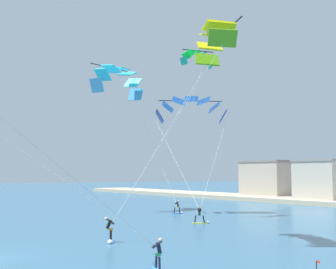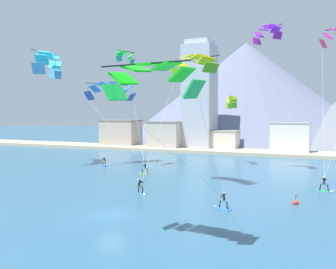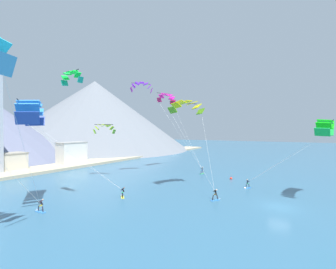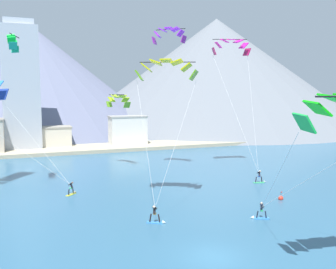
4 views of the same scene
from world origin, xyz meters
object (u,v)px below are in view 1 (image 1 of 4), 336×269
at_px(kitesurfer_mid_center, 202,219).
at_px(kitesurfer_far_right, 179,210).
at_px(parafoil_kite_far_left, 215,39).
at_px(kitesurfer_near_lead, 157,261).
at_px(parafoil_kite_mid_center, 191,107).
at_px(kitesurfer_far_left, 110,234).
at_px(parafoil_kite_far_right, 118,79).
at_px(parafoil_kite_distant_low_drift, 197,57).

bearing_deg(kitesurfer_mid_center, kitesurfer_far_right, 155.60).
height_order(kitesurfer_far_right, parafoil_kite_far_left, parafoil_kite_far_left).
height_order(kitesurfer_near_lead, parafoil_kite_mid_center, parafoil_kite_mid_center).
bearing_deg(kitesurfer_mid_center, kitesurfer_far_left, -65.06).
bearing_deg(kitesurfer_far_left, kitesurfer_mid_center, 114.94).
bearing_deg(kitesurfer_mid_center, kitesurfer_near_lead, -44.53).
distance_m(kitesurfer_mid_center, parafoil_kite_far_right, 24.61).
bearing_deg(kitesurfer_mid_center, parafoil_kite_distant_low_drift, 145.05).
xyz_separation_m(kitesurfer_far_left, parafoil_kite_far_left, (3.43, 6.54, 13.79)).
height_order(kitesurfer_far_right, parafoil_kite_distant_low_drift, parafoil_kite_distant_low_drift).
height_order(kitesurfer_far_left, parafoil_kite_far_right, parafoil_kite_far_right).
height_order(kitesurfer_mid_center, kitesurfer_far_left, kitesurfer_far_left).
distance_m(kitesurfer_near_lead, parafoil_kite_far_left, 17.50).
bearing_deg(parafoil_kite_far_right, parafoil_kite_mid_center, 33.59).
height_order(kitesurfer_far_left, kitesurfer_far_right, kitesurfer_far_left).
relative_size(kitesurfer_near_lead, parafoil_kite_distant_low_drift, 0.41).
bearing_deg(kitesurfer_far_left, kitesurfer_near_lead, -13.76).
relative_size(kitesurfer_mid_center, kitesurfer_far_left, 0.92).
bearing_deg(parafoil_kite_distant_low_drift, parafoil_kite_mid_center, 150.50).
bearing_deg(parafoil_kite_far_right, parafoil_kite_far_left, -14.38).
height_order(kitesurfer_far_left, parafoil_kite_distant_low_drift, parafoil_kite_distant_low_drift).
xyz_separation_m(kitesurfer_far_right, parafoil_kite_mid_center, (0.04, 1.87, 12.23)).
bearing_deg(kitesurfer_near_lead, parafoil_kite_far_left, 123.75).
bearing_deg(parafoil_kite_mid_center, kitesurfer_near_lead, -40.33).
bearing_deg(kitesurfer_near_lead, kitesurfer_mid_center, 135.47).
relative_size(kitesurfer_far_left, kitesurfer_far_right, 1.00).
xyz_separation_m(kitesurfer_mid_center, parafoil_kite_mid_center, (-9.96, 6.41, 12.23)).
xyz_separation_m(kitesurfer_near_lead, kitesurfer_far_right, (-25.24, 19.53, 0.02)).
height_order(kitesurfer_near_lead, kitesurfer_far_right, kitesurfer_near_lead).
bearing_deg(kitesurfer_near_lead, parafoil_kite_mid_center, 139.67).
distance_m(kitesurfer_near_lead, parafoil_kite_far_right, 40.58).
height_order(kitesurfer_far_left, parafoil_kite_mid_center, parafoil_kite_mid_center).
relative_size(kitesurfer_near_lead, kitesurfer_mid_center, 1.08).
height_order(parafoil_kite_far_left, parafoil_kite_distant_low_drift, parafoil_kite_distant_low_drift).
xyz_separation_m(kitesurfer_far_left, parafoil_kite_far_right, (-24.16, 13.61, 16.38)).
relative_size(kitesurfer_near_lead, kitesurfer_far_left, 0.99).
bearing_deg(kitesurfer_far_left, parafoil_kite_far_left, 62.30).
bearing_deg(parafoil_kite_mid_center, parafoil_kite_far_right, -146.41).
bearing_deg(kitesurfer_near_lead, kitesurfer_far_left, 166.24).
bearing_deg(kitesurfer_far_left, parafoil_kite_distant_low_drift, 124.92).
relative_size(kitesurfer_near_lead, kitesurfer_far_right, 0.99).
relative_size(kitesurfer_far_left, parafoil_kite_far_right, 0.10).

